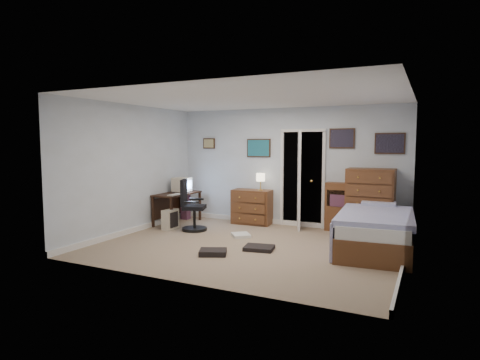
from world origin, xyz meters
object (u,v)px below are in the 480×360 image
office_chair (192,211)px  computer_desk (174,200)px  bed (375,230)px  low_dresser (252,207)px  tall_dresser (370,202)px

office_chair → computer_desk: bearing=127.7°
bed → low_dresser: bearing=153.6°
office_chair → low_dresser: bearing=33.8°
bed → office_chair: bearing=176.4°
bed → computer_desk: bearing=170.1°
computer_desk → bed: bed is taller
computer_desk → office_chair: (0.74, -0.46, -0.12)m
office_chair → low_dresser: size_ratio=1.23×
computer_desk → bed: bearing=-5.5°
office_chair → bed: (3.52, 0.02, -0.07)m
low_dresser → computer_desk: bearing=-159.8°
tall_dresser → bed: (0.23, -1.09, -0.31)m
computer_desk → office_chair: office_chair is taller
office_chair → tall_dresser: size_ratio=0.81×
computer_desk → office_chair: bearing=-31.7°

